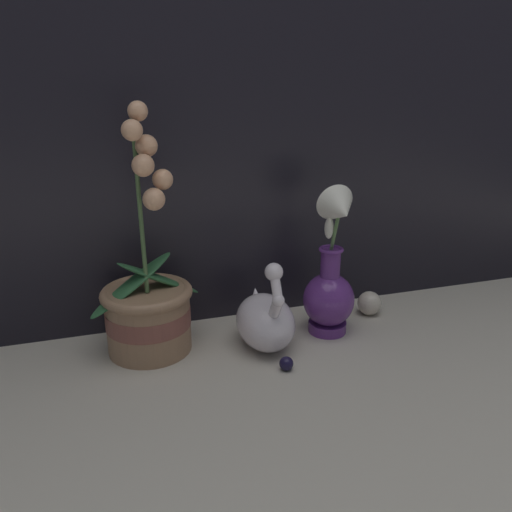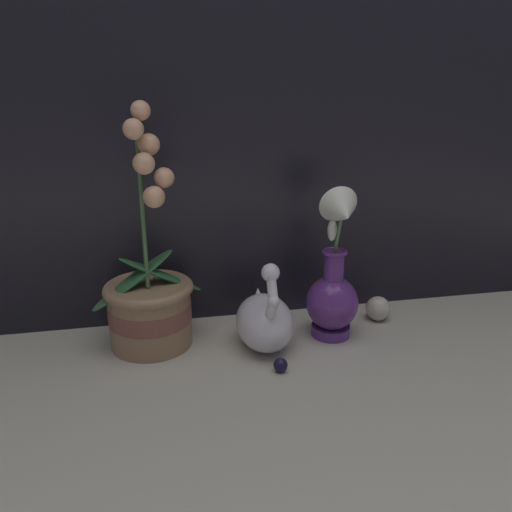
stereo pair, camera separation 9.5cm
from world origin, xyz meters
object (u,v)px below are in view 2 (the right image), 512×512
Objects in this scene: swan_figurine at (264,319)px; blue_vase at (334,287)px; orchid_potted_plant at (150,301)px; glass_sphere at (378,308)px.

swan_figurine is 0.16m from blue_vase.
orchid_potted_plant is 0.37m from blue_vase.
orchid_potted_plant reaches higher than glass_sphere.
swan_figurine is at bearing -14.15° from orchid_potted_plant.
orchid_potted_plant reaches higher than swan_figurine.
orchid_potted_plant is 0.50m from glass_sphere.
blue_vase is at bearing 5.43° from swan_figurine.
glass_sphere is (0.49, 0.01, -0.07)m from orchid_potted_plant.
orchid_potted_plant is at bearing 173.54° from blue_vase.
swan_figurine is 0.28m from glass_sphere.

